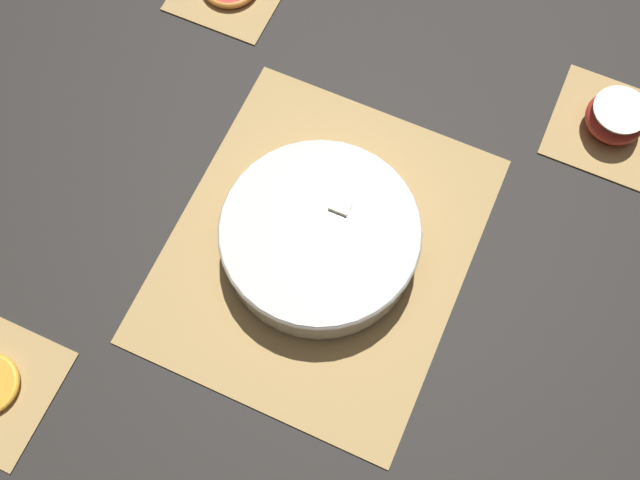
# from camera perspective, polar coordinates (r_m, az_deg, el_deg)

# --- Properties ---
(ground_plane) EXTENTS (6.00, 6.00, 0.00)m
(ground_plane) POSITION_cam_1_polar(r_m,az_deg,el_deg) (1.02, -0.00, -0.65)
(ground_plane) COLOR black
(bamboo_mat_center) EXTENTS (0.46, 0.39, 0.01)m
(bamboo_mat_center) POSITION_cam_1_polar(r_m,az_deg,el_deg) (1.01, -0.00, -0.59)
(bamboo_mat_center) COLOR #A8844C
(bamboo_mat_center) RESTS_ON ground_plane
(coaster_mat_far_left) EXTENTS (0.16, 0.16, 0.01)m
(coaster_mat_far_left) POSITION_cam_1_polar(r_m,az_deg,el_deg) (1.17, 21.14, 8.02)
(coaster_mat_far_left) COLOR #A8844C
(coaster_mat_far_left) RESTS_ON ground_plane
(fruit_salad_bowl) EXTENTS (0.26, 0.26, 0.07)m
(fruit_salad_bowl) POSITION_cam_1_polar(r_m,az_deg,el_deg) (0.98, -0.00, 0.30)
(fruit_salad_bowl) COLOR silver
(fruit_salad_bowl) RESTS_ON bamboo_mat_center
(apple_half) EXTENTS (0.08, 0.08, 0.05)m
(apple_half) POSITION_cam_1_polar(r_m,az_deg,el_deg) (1.15, 21.61, 8.68)
(apple_half) COLOR #B72D23
(apple_half) RESTS_ON coaster_mat_far_left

